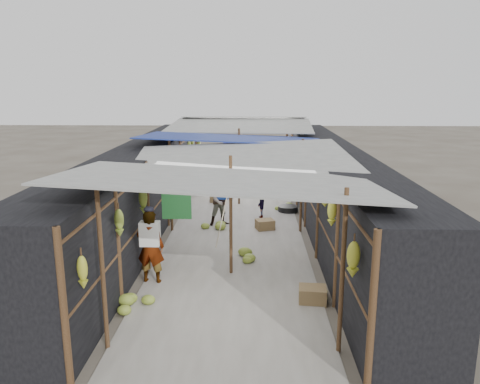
# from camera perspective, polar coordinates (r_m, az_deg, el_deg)

# --- Properties ---
(ground) EXTENTS (80.00, 80.00, 0.00)m
(ground) POSITION_cam_1_polar(r_m,az_deg,el_deg) (7.69, -2.17, -18.65)
(ground) COLOR #6B6356
(ground) RESTS_ON ground
(aisle_slab) EXTENTS (3.60, 16.00, 0.02)m
(aisle_slab) POSITION_cam_1_polar(r_m,az_deg,el_deg) (13.65, -0.42, -4.12)
(aisle_slab) COLOR #9E998E
(aisle_slab) RESTS_ON ground
(stall_left) EXTENTS (1.40, 15.00, 2.30)m
(stall_left) POSITION_cam_1_polar(r_m,az_deg,el_deg) (13.71, -11.78, 0.61)
(stall_left) COLOR black
(stall_left) RESTS_ON ground
(stall_right) EXTENTS (1.40, 15.00, 2.30)m
(stall_right) POSITION_cam_1_polar(r_m,az_deg,el_deg) (13.53, 11.07, 0.48)
(stall_right) COLOR black
(stall_right) RESTS_ON ground
(crate_near) EXTENTS (0.58, 0.52, 0.29)m
(crate_near) POSITION_cam_1_polar(r_m,az_deg,el_deg) (13.28, 3.06, -4.01)
(crate_near) COLOR olive
(crate_near) RESTS_ON ground
(crate_mid) EXTENTS (0.54, 0.45, 0.31)m
(crate_mid) POSITION_cam_1_polar(r_m,az_deg,el_deg) (9.14, 8.82, -12.28)
(crate_mid) COLOR olive
(crate_mid) RESTS_ON ground
(crate_back) EXTENTS (0.56, 0.49, 0.31)m
(crate_back) POSITION_cam_1_polar(r_m,az_deg,el_deg) (16.30, -2.70, -0.74)
(crate_back) COLOR olive
(crate_back) RESTS_ON ground
(black_basin) EXTENTS (0.64, 0.64, 0.19)m
(black_basin) POSITION_cam_1_polar(r_m,az_deg,el_deg) (15.19, 5.87, -2.06)
(black_basin) COLOR black
(black_basin) RESTS_ON ground
(vendor_elderly) EXTENTS (0.61, 0.43, 1.56)m
(vendor_elderly) POSITION_cam_1_polar(r_m,az_deg,el_deg) (9.83, -10.86, -6.56)
(vendor_elderly) COLOR white
(vendor_elderly) RESTS_ON ground
(shopper_blue) EXTENTS (0.90, 0.81, 1.52)m
(shopper_blue) POSITION_cam_1_polar(r_m,az_deg,el_deg) (13.55, -2.24, -0.96)
(shopper_blue) COLOR #1D4C93
(shopper_blue) RESTS_ON ground
(vendor_seated) EXTENTS (0.39, 0.60, 0.89)m
(vendor_seated) POSITION_cam_1_polar(r_m,az_deg,el_deg) (14.36, 2.51, -1.47)
(vendor_seated) COLOR #43403A
(vendor_seated) RESTS_ON ground
(market_canopy) EXTENTS (5.62, 15.20, 2.77)m
(market_canopy) POSITION_cam_1_polar(r_m,az_deg,el_deg) (13.47, -0.28, 6.08)
(market_canopy) COLOR brown
(market_canopy) RESTS_ON ground
(hanging_bananas) EXTENTS (3.95, 14.30, 0.81)m
(hanging_bananas) POSITION_cam_1_polar(r_m,az_deg,el_deg) (12.96, 0.27, 2.41)
(hanging_bananas) COLOR gold
(hanging_bananas) RESTS_ON ground
(floor_bananas) EXTENTS (3.89, 9.56, 0.28)m
(floor_bananas) POSITION_cam_1_polar(r_m,az_deg,el_deg) (12.33, -0.69, -5.46)
(floor_bananas) COLOR olive
(floor_bananas) RESTS_ON ground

